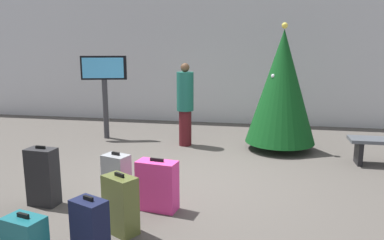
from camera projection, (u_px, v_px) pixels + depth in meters
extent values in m
plane|color=#514C47|center=(191.00, 179.00, 6.09)|extent=(16.00, 16.00, 0.00)
cube|color=silver|center=(222.00, 60.00, 10.14)|extent=(16.00, 0.20, 3.39)
cylinder|color=#4C3319|center=(279.00, 145.00, 7.78)|extent=(0.12, 0.12, 0.16)
cone|color=#0F4719|center=(282.00, 87.00, 7.54)|extent=(1.39, 1.39, 2.24)
sphere|color=#F2D84C|center=(285.00, 26.00, 7.31)|extent=(0.12, 0.12, 0.12)
sphere|color=yellow|center=(282.00, 91.00, 7.92)|extent=(0.08, 0.08, 0.08)
sphere|color=silver|center=(273.00, 76.00, 7.35)|extent=(0.08, 0.08, 0.08)
sphere|color=silver|center=(304.00, 109.00, 7.62)|extent=(0.08, 0.08, 0.08)
cylinder|color=#333338|center=(106.00, 109.00, 8.60)|extent=(0.12, 0.12, 1.33)
cube|color=black|center=(104.00, 68.00, 8.41)|extent=(0.99, 0.33, 0.52)
cube|color=#4CB2F2|center=(103.00, 68.00, 8.37)|extent=(0.87, 0.24, 0.45)
cube|color=black|center=(359.00, 153.00, 6.82)|extent=(0.08, 0.35, 0.42)
cylinder|color=#4C1419|center=(185.00, 128.00, 8.04)|extent=(0.26, 0.26, 0.75)
cylinder|color=#19594C|center=(185.00, 91.00, 7.88)|extent=(0.49, 0.49, 0.80)
sphere|color=brown|center=(185.00, 67.00, 7.78)|extent=(0.18, 0.18, 0.18)
cube|color=#9EA0A5|center=(117.00, 178.00, 5.18)|extent=(0.40, 0.33, 0.66)
cube|color=black|center=(116.00, 154.00, 5.11)|extent=(0.12, 0.07, 0.04)
cube|color=#141938|center=(90.00, 229.00, 3.81)|extent=(0.41, 0.34, 0.62)
cube|color=black|center=(88.00, 198.00, 3.74)|extent=(0.12, 0.08, 0.04)
cube|color=#E5388C|center=(157.00, 186.00, 4.93)|extent=(0.55, 0.33, 0.65)
cube|color=black|center=(157.00, 160.00, 4.86)|extent=(0.18, 0.06, 0.04)
cube|color=#232326|center=(43.00, 177.00, 5.07)|extent=(0.41, 0.27, 0.78)
cube|color=black|center=(40.00, 147.00, 4.99)|extent=(0.14, 0.04, 0.04)
cube|color=#59602D|center=(121.00, 205.00, 4.32)|extent=(0.46, 0.40, 0.68)
cube|color=black|center=(119.00, 175.00, 4.25)|extent=(0.13, 0.09, 0.04)
cube|color=black|center=(23.00, 216.00, 3.47)|extent=(0.13, 0.06, 0.04)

